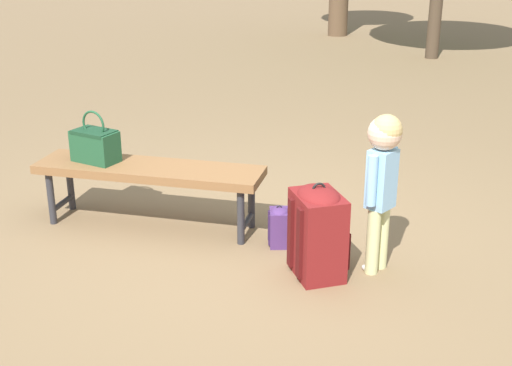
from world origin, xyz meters
TOP-DOWN VIEW (x-y plane):
  - ground_plane at (0.00, 0.00)m, footprint 40.00×40.00m
  - park_bench at (-0.71, 0.02)m, footprint 1.63×0.57m
  - handbag at (-1.10, -0.02)m, footprint 0.35×0.23m
  - child_standing at (0.92, -0.10)m, footprint 0.20×0.25m
  - backpack_large at (0.59, -0.28)m, footprint 0.42×0.44m
  - backpack_small at (0.25, 0.03)m, footprint 0.18×0.20m

SIDE VIEW (x-z plane):
  - ground_plane at x=0.00m, z-range 0.00..0.00m
  - backpack_small at x=0.25m, z-range 0.00..0.28m
  - backpack_large at x=0.59m, z-range 0.00..0.60m
  - park_bench at x=-0.71m, z-range 0.17..0.62m
  - handbag at x=-1.10m, z-range 0.39..0.76m
  - child_standing at x=0.92m, z-range 0.17..1.17m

